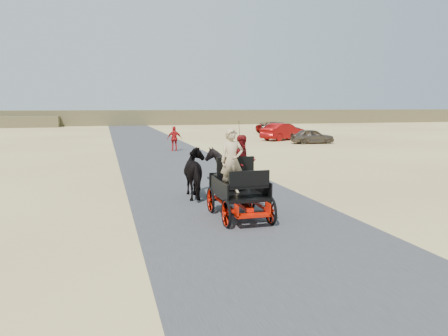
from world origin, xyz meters
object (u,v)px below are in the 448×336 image
object	(u,v)px
horse_left	(198,173)
carriage	(239,205)
car_a	(312,136)
horse_right	(229,172)
car_b	(283,132)
pedestrian	(174,139)
car_c	(281,128)
car_d	(275,127)

from	to	relation	value
horse_left	carriage	bearing A→B (deg)	100.39
carriage	car_a	distance (m)	25.31
horse_right	car_b	size ratio (longest dim) A/B	0.36
pedestrian	car_c	size ratio (longest dim) A/B	0.38
pedestrian	carriage	bearing A→B (deg)	87.73
car_a	car_c	bearing A→B (deg)	-3.94
car_b	car_d	xyz separation A→B (m)	(3.40, 10.29, -0.13)
horse_left	car_b	world-z (taller)	horse_left
horse_right	car_a	xyz separation A→B (m)	(12.60, 18.62, -0.24)
pedestrian	car_c	distance (m)	20.11
car_b	car_c	size ratio (longest dim) A/B	1.01
horse_right	car_d	xyz separation A→B (m)	(15.12, 32.95, -0.21)
car_c	horse_right	bearing A→B (deg)	170.84
horse_left	car_b	xyz separation A→B (m)	(12.81, 22.66, -0.08)
horse_right	car_d	bearing A→B (deg)	-114.64
horse_left	car_b	bearing A→B (deg)	-119.48
horse_right	car_a	size ratio (longest dim) A/B	0.47
car_a	car_c	world-z (taller)	car_c
horse_left	horse_right	xyz separation A→B (m)	(1.10, 0.00, 0.00)
car_b	car_c	bearing A→B (deg)	-48.09
carriage	car_a	world-z (taller)	car_a
horse_left	horse_right	distance (m)	1.10
horse_left	pedestrian	bearing A→B (deg)	-96.10
carriage	horse_right	world-z (taller)	horse_right
pedestrian	car_c	bearing A→B (deg)	-133.12
horse_right	carriage	bearing A→B (deg)	79.61
car_b	car_c	distance (m)	7.92
carriage	car_d	distance (m)	39.22
car_d	car_b	bearing A→B (deg)	143.25
car_a	car_b	bearing A→B (deg)	18.49
horse_left	car_d	bearing A→B (deg)	-116.20
horse_left	car_d	size ratio (longest dim) A/B	0.43
car_a	carriage	bearing A→B (deg)	154.73
car_c	car_d	bearing A→B (deg)	7.04
car_b	car_a	bearing A→B (deg)	165.84
horse_right	horse_left	bearing A→B (deg)	0.00
pedestrian	car_d	bearing A→B (deg)	-128.86
pedestrian	car_b	world-z (taller)	pedestrian
carriage	pedestrian	size ratio (longest dim) A/B	1.39
horse_left	car_b	size ratio (longest dim) A/B	0.43
horse_left	car_a	xyz separation A→B (m)	(13.70, 18.62, -0.24)
car_a	car_c	xyz separation A→B (m)	(2.01, 11.42, 0.06)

